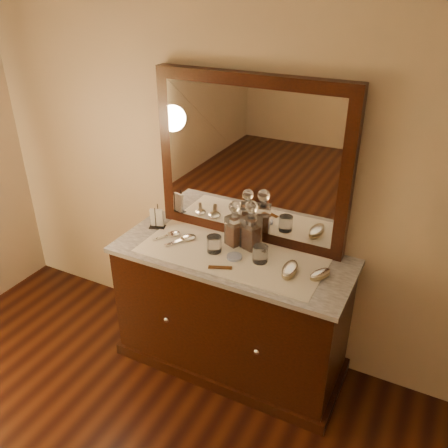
# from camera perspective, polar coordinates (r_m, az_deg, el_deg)

# --- Properties ---
(dresser_cabinet) EXTENTS (1.40, 0.55, 0.82)m
(dresser_cabinet) POSITION_cam_1_polar(r_m,az_deg,el_deg) (3.04, 0.87, -10.72)
(dresser_cabinet) COLOR black
(dresser_cabinet) RESTS_ON floor
(dresser_plinth) EXTENTS (1.46, 0.59, 0.08)m
(dresser_plinth) POSITION_cam_1_polar(r_m,az_deg,el_deg) (3.28, 0.82, -15.75)
(dresser_plinth) COLOR black
(dresser_plinth) RESTS_ON floor
(knob_left) EXTENTS (0.04, 0.04, 0.04)m
(knob_left) POSITION_cam_1_polar(r_m,az_deg,el_deg) (2.94, -7.00, -11.47)
(knob_left) COLOR silver
(knob_left) RESTS_ON dresser_cabinet
(knob_right) EXTENTS (0.04, 0.04, 0.04)m
(knob_right) POSITION_cam_1_polar(r_m,az_deg,el_deg) (2.72, 3.99, -15.20)
(knob_right) COLOR silver
(knob_right) RESTS_ON dresser_cabinet
(marble_top) EXTENTS (1.44, 0.59, 0.03)m
(marble_top) POSITION_cam_1_polar(r_m,az_deg,el_deg) (2.79, 0.94, -3.93)
(marble_top) COLOR silver
(marble_top) RESTS_ON dresser_cabinet
(mirror_frame) EXTENTS (1.20, 0.08, 1.00)m
(mirror_frame) POSITION_cam_1_polar(r_m,az_deg,el_deg) (2.76, 3.28, 7.61)
(mirror_frame) COLOR black
(mirror_frame) RESTS_ON marble_top
(mirror_glass) EXTENTS (1.06, 0.01, 0.86)m
(mirror_glass) POSITION_cam_1_polar(r_m,az_deg,el_deg) (2.73, 2.99, 7.39)
(mirror_glass) COLOR white
(mirror_glass) RESTS_ON marble_top
(lace_runner) EXTENTS (1.10, 0.45, 0.00)m
(lace_runner) POSITION_cam_1_polar(r_m,az_deg,el_deg) (2.77, 0.75, -3.83)
(lace_runner) COLOR white
(lace_runner) RESTS_ON marble_top
(pin_dish) EXTENTS (0.10, 0.10, 0.02)m
(pin_dish) POSITION_cam_1_polar(r_m,az_deg,el_deg) (2.74, 1.26, -4.00)
(pin_dish) COLOR white
(pin_dish) RESTS_ON lace_runner
(comb) EXTENTS (0.13, 0.07, 0.01)m
(comb) POSITION_cam_1_polar(r_m,az_deg,el_deg) (2.65, -0.47, -5.30)
(comb) COLOR brown
(comb) RESTS_ON lace_runner
(napkin_rack) EXTENTS (0.12, 0.09, 0.15)m
(napkin_rack) POSITION_cam_1_polar(r_m,az_deg,el_deg) (3.07, -8.15, 0.62)
(napkin_rack) COLOR black
(napkin_rack) RESTS_ON marble_top
(decanter_left) EXTENTS (0.11, 0.11, 0.29)m
(decanter_left) POSITION_cam_1_polar(r_m,az_deg,el_deg) (2.82, 1.27, -0.46)
(decanter_left) COLOR #934315
(decanter_left) RESTS_ON lace_runner
(decanter_right) EXTENTS (0.12, 0.12, 0.31)m
(decanter_right) POSITION_cam_1_polar(r_m,az_deg,el_deg) (2.79, 3.32, -0.73)
(decanter_right) COLOR #934315
(decanter_right) RESTS_ON lace_runner
(brush_near) EXTENTS (0.09, 0.18, 0.05)m
(brush_near) POSITION_cam_1_polar(r_m,az_deg,el_deg) (2.62, 7.98, -5.53)
(brush_near) COLOR tan
(brush_near) RESTS_ON lace_runner
(brush_far) EXTENTS (0.12, 0.16, 0.04)m
(brush_far) POSITION_cam_1_polar(r_m,az_deg,el_deg) (2.62, 11.60, -6.02)
(brush_far) COLOR tan
(brush_far) RESTS_ON lace_runner
(hand_mirror_outer) EXTENTS (0.14, 0.19, 0.02)m
(hand_mirror_outer) POSITION_cam_1_polar(r_m,az_deg,el_deg) (2.98, -6.46, -1.28)
(hand_mirror_outer) COLOR silver
(hand_mirror_outer) RESTS_ON lace_runner
(hand_mirror_inner) EXTENTS (0.14, 0.22, 0.02)m
(hand_mirror_inner) POSITION_cam_1_polar(r_m,az_deg,el_deg) (2.92, -4.74, -1.79)
(hand_mirror_inner) COLOR silver
(hand_mirror_inner) RESTS_ON lace_runner
(tumblers) EXTENTS (0.38, 0.11, 0.10)m
(tumblers) POSITION_cam_1_polar(r_m,az_deg,el_deg) (2.73, 1.56, -3.04)
(tumblers) COLOR white
(tumblers) RESTS_ON lace_runner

